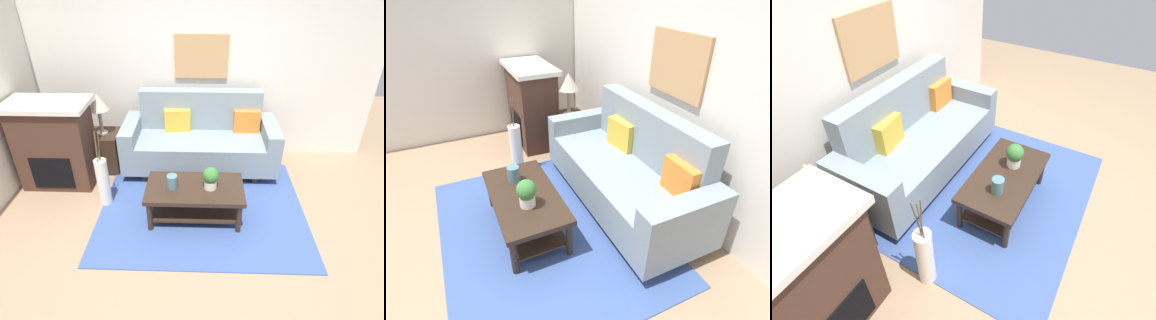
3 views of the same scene
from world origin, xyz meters
The scene contains 17 objects.
ground_plane centered at (0.00, 0.00, 0.00)m, with size 8.91×8.91×0.00m, color #9E7F60.
wall_back centered at (0.00, 1.97, 1.35)m, with size 4.91×0.10×2.70m, color silver.
area_rug centered at (0.00, 0.50, 0.01)m, with size 2.45×1.98×0.01m, color #3D5693.
couch centered at (-0.04, 1.43, 0.43)m, with size 2.10×0.84×1.08m.
throw_pillow_mustard centered at (-0.37, 1.56, 0.68)m, with size 0.36×0.12×0.32m, color gold.
throw_pillow_orange centered at (0.61, 1.56, 0.68)m, with size 0.36×0.12×0.32m, color orange.
coffee_table centered at (-0.09, 0.33, 0.31)m, with size 1.10×0.60×0.43m.
tabletop_vase centered at (-0.34, 0.31, 0.51)m, with size 0.12×0.12×0.16m, color slate.
potted_plant_tabletop centered at (0.09, 0.32, 0.57)m, with size 0.18×0.18×0.26m.
side_table centered at (-1.39, 1.36, 0.28)m, with size 0.44×0.44×0.56m, color #332319.
table_lamp centered at (-1.39, 1.36, 0.99)m, with size 0.28×0.28×0.57m.
fireplace centered at (-1.90, 0.99, 0.59)m, with size 1.02×0.58×1.16m.
floor_vase centered at (-1.20, 0.54, 0.31)m, with size 0.15×0.15×0.63m, color white.
floor_vase_branch_a centered at (-1.18, 0.54, 0.81)m, with size 0.01×0.01×0.36m, color brown.
floor_vase_branch_b centered at (-1.21, 0.56, 0.81)m, with size 0.01×0.01×0.36m, color brown.
floor_vase_branch_c centered at (-1.21, 0.52, 0.81)m, with size 0.01×0.01×0.36m, color brown.
framed_painting centered at (-0.04, 1.90, 1.48)m, with size 0.74×0.03×0.59m, color tan.
Camera 1 is at (-0.02, -2.61, 2.60)m, focal length 30.32 mm.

